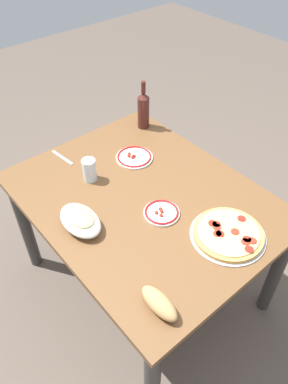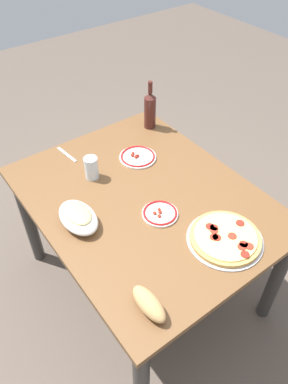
{
  "view_description": "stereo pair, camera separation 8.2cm",
  "coord_description": "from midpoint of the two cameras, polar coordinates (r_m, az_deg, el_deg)",
  "views": [
    {
      "loc": [
        -0.99,
        0.84,
        1.99
      ],
      "look_at": [
        0.0,
        0.0,
        0.77
      ],
      "focal_mm": 34.66,
      "sensor_mm": 36.0,
      "label": 1
    },
    {
      "loc": [
        -1.04,
        0.77,
        1.99
      ],
      "look_at": [
        0.0,
        0.0,
        0.77
      ],
      "focal_mm": 34.66,
      "sensor_mm": 36.0,
      "label": 2
    }
  ],
  "objects": [
    {
      "name": "ground_plane",
      "position": [
        2.38,
        1.01,
        -13.72
      ],
      "size": [
        8.0,
        8.0,
        0.0
      ],
      "primitive_type": "plane",
      "color": "brown",
      "rests_on": "ground"
    },
    {
      "name": "pepperoni_pizza",
      "position": [
        1.65,
        13.79,
        -6.92
      ],
      "size": [
        0.33,
        0.33,
        0.03
      ],
      "color": "#B7B7BC",
      "rests_on": "dining_table"
    },
    {
      "name": "water_glass",
      "position": [
        1.88,
        -6.87,
        3.68
      ],
      "size": [
        0.07,
        0.07,
        0.12
      ],
      "primitive_type": "cylinder",
      "color": "silver",
      "rests_on": "dining_table"
    },
    {
      "name": "wine_bottle",
      "position": [
        2.22,
        2.0,
        12.56
      ],
      "size": [
        0.07,
        0.07,
        0.29
      ],
      "color": "#471E19",
      "rests_on": "dining_table"
    },
    {
      "name": "bread_loaf",
      "position": [
        1.4,
        2.51,
        -16.86
      ],
      "size": [
        0.18,
        0.07,
        0.07
      ],
      "primitive_type": "ellipsoid",
      "color": "tan",
      "rests_on": "dining_table"
    },
    {
      "name": "dining_table",
      "position": [
        1.88,
        1.24,
        -3.25
      ],
      "size": [
        1.26,
        0.99,
        0.74
      ],
      "color": "brown",
      "rests_on": "ground"
    },
    {
      "name": "baked_pasta_dish",
      "position": [
        1.67,
        -8.74,
        -3.77
      ],
      "size": [
        0.24,
        0.15,
        0.08
      ],
      "color": "white",
      "rests_on": "dining_table"
    },
    {
      "name": "fork_right",
      "position": [
        2.09,
        -10.71,
        5.67
      ],
      "size": [
        0.17,
        0.04,
        0.0
      ],
      "primitive_type": "cube",
      "rotation": [
        0.0,
        0.0,
        0.12
      ],
      "color": "#B7B7BC",
      "rests_on": "dining_table"
    },
    {
      "name": "side_plate_far",
      "position": [
        2.03,
        0.19,
        5.42
      ],
      "size": [
        0.2,
        0.2,
        0.02
      ],
      "color": "white",
      "rests_on": "dining_table"
    },
    {
      "name": "side_plate_near",
      "position": [
        1.71,
        3.84,
        -3.31
      ],
      "size": [
        0.17,
        0.17,
        0.02
      ],
      "color": "white",
      "rests_on": "dining_table"
    }
  ]
}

